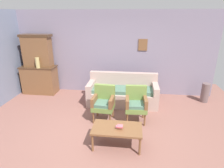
{
  "coord_description": "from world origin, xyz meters",
  "views": [
    {
      "loc": [
        0.66,
        -3.52,
        2.56
      ],
      "look_at": [
        0.1,
        1.08,
        0.85
      ],
      "focal_mm": 30.46,
      "sensor_mm": 36.0,
      "label": 1
    }
  ],
  "objects_px": {
    "vase_on_cabinet": "(38,63)",
    "side_cabinet": "(40,80)",
    "book_stack_on_table": "(119,127)",
    "armchair_by_doorway": "(104,102)",
    "floor_vase_by_wall": "(205,93)",
    "floral_couch": "(123,93)",
    "armchair_near_cabinet": "(136,103)",
    "coffee_table": "(117,130)"
  },
  "relations": [
    {
      "from": "floral_couch",
      "to": "coffee_table",
      "type": "xyz_separation_m",
      "value": [
        0.02,
        -1.99,
        0.05
      ]
    },
    {
      "from": "armchair_by_doorway",
      "to": "coffee_table",
      "type": "xyz_separation_m",
      "value": [
        0.43,
        -0.99,
        -0.12
      ]
    },
    {
      "from": "floral_couch",
      "to": "coffee_table",
      "type": "distance_m",
      "value": 1.99
    },
    {
      "from": "book_stack_on_table",
      "to": "armchair_by_doorway",
      "type": "bearing_deg",
      "value": 115.51
    },
    {
      "from": "side_cabinet",
      "to": "vase_on_cabinet",
      "type": "distance_m",
      "value": 0.66
    },
    {
      "from": "book_stack_on_table",
      "to": "floor_vase_by_wall",
      "type": "bearing_deg",
      "value": 45.05
    },
    {
      "from": "side_cabinet",
      "to": "coffee_table",
      "type": "height_order",
      "value": "side_cabinet"
    },
    {
      "from": "floor_vase_by_wall",
      "to": "vase_on_cabinet",
      "type": "bearing_deg",
      "value": -179.2
    },
    {
      "from": "armchair_by_doorway",
      "to": "floral_couch",
      "type": "bearing_deg",
      "value": 67.64
    },
    {
      "from": "armchair_by_doorway",
      "to": "armchair_near_cabinet",
      "type": "xyz_separation_m",
      "value": [
        0.81,
        0.04,
        0.0
      ]
    },
    {
      "from": "vase_on_cabinet",
      "to": "side_cabinet",
      "type": "bearing_deg",
      "value": 117.73
    },
    {
      "from": "armchair_near_cabinet",
      "to": "book_stack_on_table",
      "type": "relative_size",
      "value": 6.4
    },
    {
      "from": "coffee_table",
      "to": "armchair_by_doorway",
      "type": "bearing_deg",
      "value": 113.68
    },
    {
      "from": "floral_couch",
      "to": "armchair_near_cabinet",
      "type": "bearing_deg",
      "value": -67.51
    },
    {
      "from": "side_cabinet",
      "to": "coffee_table",
      "type": "distance_m",
      "value": 3.82
    },
    {
      "from": "vase_on_cabinet",
      "to": "floor_vase_by_wall",
      "type": "distance_m",
      "value": 5.33
    },
    {
      "from": "floral_couch",
      "to": "floor_vase_by_wall",
      "type": "xyz_separation_m",
      "value": [
        2.5,
        0.42,
        -0.03
      ]
    },
    {
      "from": "armchair_by_doorway",
      "to": "floor_vase_by_wall",
      "type": "distance_m",
      "value": 3.25
    },
    {
      "from": "book_stack_on_table",
      "to": "floor_vase_by_wall",
      "type": "xyz_separation_m",
      "value": [
        2.43,
        2.43,
        -0.16
      ]
    },
    {
      "from": "armchair_by_doorway",
      "to": "side_cabinet",
      "type": "bearing_deg",
      "value": 148.13
    },
    {
      "from": "side_cabinet",
      "to": "vase_on_cabinet",
      "type": "xyz_separation_m",
      "value": [
        0.09,
        -0.17,
        0.63
      ]
    },
    {
      "from": "vase_on_cabinet",
      "to": "floral_couch",
      "type": "relative_size",
      "value": 0.16
    },
    {
      "from": "side_cabinet",
      "to": "book_stack_on_table",
      "type": "bearing_deg",
      "value": -40.88
    },
    {
      "from": "floral_couch",
      "to": "armchair_by_doorway",
      "type": "distance_m",
      "value": 1.09
    },
    {
      "from": "armchair_by_doorway",
      "to": "armchair_near_cabinet",
      "type": "height_order",
      "value": "same"
    },
    {
      "from": "floral_couch",
      "to": "armchair_by_doorway",
      "type": "height_order",
      "value": "same"
    },
    {
      "from": "coffee_table",
      "to": "floral_couch",
      "type": "bearing_deg",
      "value": 90.68
    },
    {
      "from": "armchair_near_cabinet",
      "to": "vase_on_cabinet",
      "type": "bearing_deg",
      "value": 157.6
    },
    {
      "from": "side_cabinet",
      "to": "floral_couch",
      "type": "height_order",
      "value": "side_cabinet"
    },
    {
      "from": "floral_couch",
      "to": "vase_on_cabinet",
      "type": "bearing_deg",
      "value": 172.84
    },
    {
      "from": "armchair_by_doorway",
      "to": "book_stack_on_table",
      "type": "bearing_deg",
      "value": -64.49
    },
    {
      "from": "side_cabinet",
      "to": "floor_vase_by_wall",
      "type": "relative_size",
      "value": 1.94
    },
    {
      "from": "armchair_near_cabinet",
      "to": "book_stack_on_table",
      "type": "height_order",
      "value": "armchair_near_cabinet"
    },
    {
      "from": "side_cabinet",
      "to": "vase_on_cabinet",
      "type": "bearing_deg",
      "value": -62.27
    },
    {
      "from": "vase_on_cabinet",
      "to": "armchair_near_cabinet",
      "type": "relative_size",
      "value": 0.37
    },
    {
      "from": "armchair_near_cabinet",
      "to": "side_cabinet",
      "type": "bearing_deg",
      "value": 155.58
    },
    {
      "from": "coffee_table",
      "to": "book_stack_on_table",
      "type": "distance_m",
      "value": 0.1
    },
    {
      "from": "armchair_by_doorway",
      "to": "armchair_near_cabinet",
      "type": "distance_m",
      "value": 0.81
    },
    {
      "from": "floral_couch",
      "to": "book_stack_on_table",
      "type": "height_order",
      "value": "floral_couch"
    },
    {
      "from": "book_stack_on_table",
      "to": "vase_on_cabinet",
      "type": "bearing_deg",
      "value": 140.23
    },
    {
      "from": "vase_on_cabinet",
      "to": "book_stack_on_table",
      "type": "height_order",
      "value": "vase_on_cabinet"
    },
    {
      "from": "side_cabinet",
      "to": "book_stack_on_table",
      "type": "distance_m",
      "value": 3.87
    }
  ]
}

